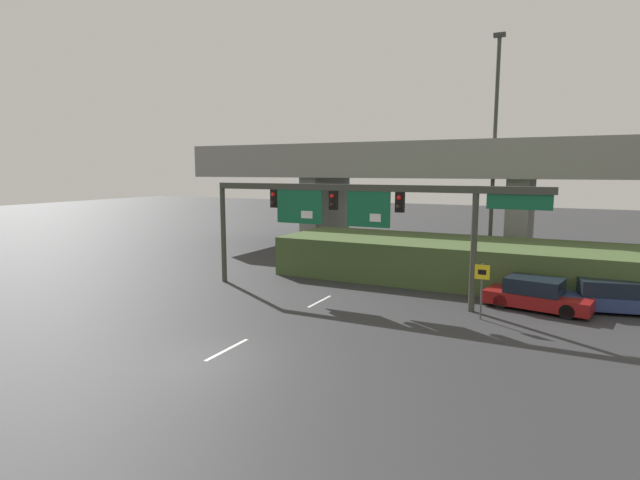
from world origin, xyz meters
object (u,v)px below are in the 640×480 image
at_px(highway_light_pole_near, 494,148).
at_px(parked_sedan_near_right, 536,295).
at_px(speed_limit_sign, 482,283).
at_px(parked_sedan_mid_right, 610,296).
at_px(signal_gantry, 351,206).

relative_size(highway_light_pole_near, parked_sedan_near_right, 3.06).
distance_m(speed_limit_sign, highway_light_pole_near, 13.52).
height_order(highway_light_pole_near, parked_sedan_mid_right, highway_light_pole_near).
relative_size(highway_light_pole_near, parked_sedan_mid_right, 2.97).
height_order(highway_light_pole_near, parked_sedan_near_right, highway_light_pole_near).
xyz_separation_m(parked_sedan_near_right, parked_sedan_mid_right, (2.95, 1.15, 0.01)).
xyz_separation_m(speed_limit_sign, parked_sedan_mid_right, (4.95, 3.89, -0.89)).
bearing_deg(highway_light_pole_near, speed_limit_sign, -83.59).
height_order(signal_gantry, parked_sedan_mid_right, signal_gantry).
relative_size(speed_limit_sign, highway_light_pole_near, 0.16).
xyz_separation_m(signal_gantry, parked_sedan_mid_right, (11.35, 2.83, -3.88)).
distance_m(highway_light_pole_near, parked_sedan_near_right, 12.06).
bearing_deg(highway_light_pole_near, parked_sedan_mid_right, -52.13).
distance_m(signal_gantry, highway_light_pole_near, 12.44).
height_order(signal_gantry, parked_sedan_near_right, signal_gantry).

